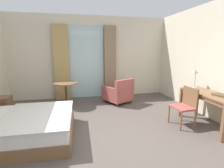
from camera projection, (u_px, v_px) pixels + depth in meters
ground at (107, 141)px, 3.32m from camera, size 6.09×6.86×0.10m
wall_back at (91, 57)px, 6.06m from camera, size 5.69×0.12×2.85m
balcony_glass_door at (86, 63)px, 5.98m from camera, size 1.23×0.02×2.51m
curtain_panel_left at (62, 63)px, 5.72m from camera, size 0.50×0.10×2.51m
curtain_panel_right at (110, 62)px, 6.06m from camera, size 0.41×0.10×2.51m
bed at (17, 127)px, 3.25m from camera, size 2.03×1.66×0.91m
nightstand at (1, 107)px, 4.37m from camera, size 0.47×0.44×0.52m
writing_desk at (209, 98)px, 3.74m from camera, size 0.58×1.36×0.77m
desk_chair at (185, 104)px, 3.83m from camera, size 0.45×0.50×0.88m
desk_lamp at (195, 73)px, 4.27m from camera, size 0.21×0.26×0.49m
closed_book at (221, 95)px, 3.51m from camera, size 0.28×0.35×0.03m
armchair_by_window at (119, 93)px, 5.48m from camera, size 1.01×1.03×0.80m
round_cafe_table at (66, 89)px, 5.09m from camera, size 0.70×0.70×0.74m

